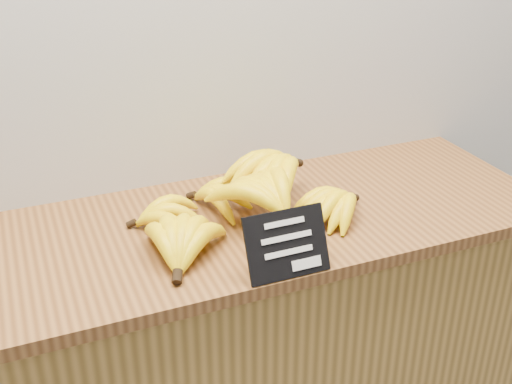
{
  "coord_description": "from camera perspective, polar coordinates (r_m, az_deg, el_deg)",
  "views": [
    {
      "loc": [
        -0.66,
        1.53,
        1.66
      ],
      "look_at": [
        -0.18,
        2.7,
        1.02
      ],
      "focal_mm": 45.0,
      "sensor_mm": 36.0,
      "label": 1
    }
  ],
  "objects": [
    {
      "name": "counter_top",
      "position": [
        1.5,
        -0.72,
        -2.78
      ],
      "size": [
        1.46,
        0.54,
        0.03
      ],
      "primitive_type": "cube",
      "color": "brown",
      "rests_on": "counter"
    },
    {
      "name": "banana_pile",
      "position": [
        1.44,
        -1.31,
        -0.88
      ],
      "size": [
        0.61,
        0.38,
        0.13
      ],
      "color": "yellow",
      "rests_on": "counter_top"
    },
    {
      "name": "counter",
      "position": [
        1.78,
        -0.64,
        -15.92
      ],
      "size": [
        1.41,
        0.5,
        0.9
      ],
      "primitive_type": "cube",
      "color": "#AA8037",
      "rests_on": "ground"
    },
    {
      "name": "chalkboard_sign",
      "position": [
        1.27,
        2.77,
        -4.66
      ],
      "size": [
        0.17,
        0.06,
        0.13
      ],
      "primitive_type": "cube",
      "rotation": [
        -0.41,
        0.0,
        0.0
      ],
      "color": "black",
      "rests_on": "counter_top"
    }
  ]
}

